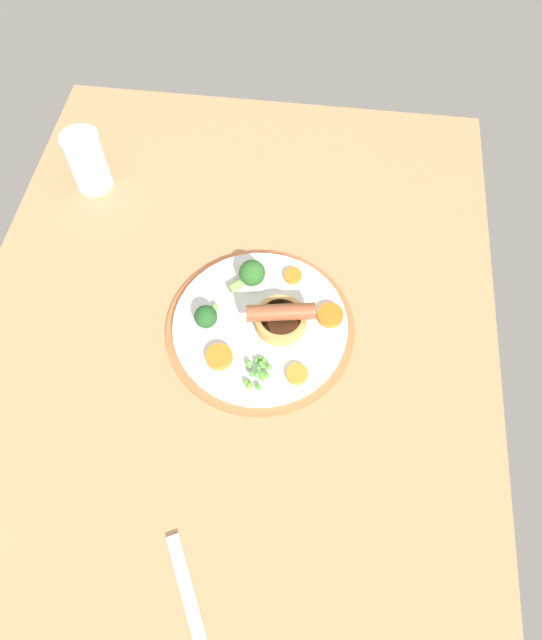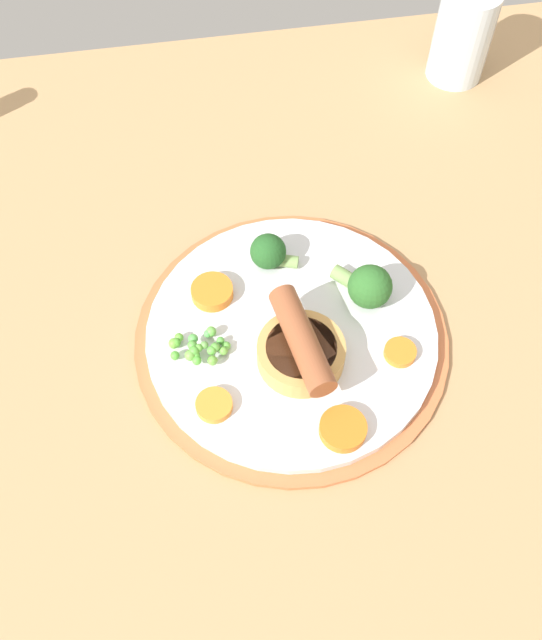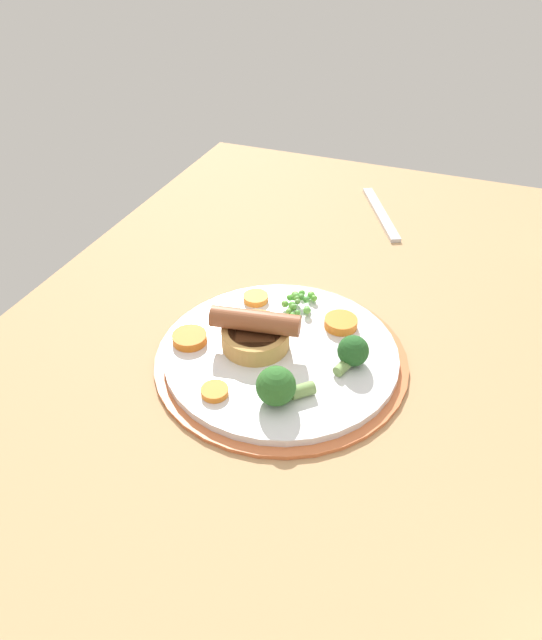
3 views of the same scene
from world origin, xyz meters
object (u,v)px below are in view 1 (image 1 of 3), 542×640
at_px(broccoli_floret_far, 251,274).
at_px(fork, 193,612).
at_px(pea_pile, 258,372).
at_px(carrot_slice_6, 293,276).
at_px(carrot_slice_1, 219,357).
at_px(carrot_slice_5, 330,315).
at_px(sausage_pudding, 281,318).
at_px(drinking_glass, 87,161).
at_px(dinner_plate, 260,326).
at_px(broccoli_floret_near, 206,316).
at_px(carrot_slice_2, 297,374).

bearing_deg(broccoli_floret_far, fork, -133.14).
height_order(pea_pile, carrot_slice_6, pea_pile).
height_order(carrot_slice_1, carrot_slice_5, same).
bearing_deg(sausage_pudding, carrot_slice_6, -105.85).
bearing_deg(carrot_slice_1, drinking_glass, 40.94).
relative_size(dinner_plate, broccoli_floret_far, 5.44).
relative_size(dinner_plate, drinking_glass, 2.71).
relative_size(broccoli_floret_near, carrot_slice_5, 1.17).
bearing_deg(pea_pile, carrot_slice_5, -41.22).
bearing_deg(broccoli_floret_near, carrot_slice_6, 148.08).
height_order(dinner_plate, carrot_slice_2, carrot_slice_2).
relative_size(carrot_slice_5, drinking_glass, 0.37).
distance_m(pea_pile, broccoli_floret_far, 0.16).
bearing_deg(sausage_pudding, broccoli_floret_far, -63.04).
distance_m(pea_pile, broccoli_floret_near, 0.12).
xyz_separation_m(carrot_slice_1, carrot_slice_5, (0.09, -0.15, -0.00)).
xyz_separation_m(carrot_slice_1, carrot_slice_2, (-0.01, -0.11, -0.00)).
bearing_deg(pea_pile, carrot_slice_6, -10.30).
bearing_deg(broccoli_floret_near, broccoli_floret_far, 164.61).
height_order(carrot_slice_2, carrot_slice_6, same).
height_order(sausage_pudding, carrot_slice_5, sausage_pudding).
relative_size(broccoli_floret_near, carrot_slice_2, 1.47).
bearing_deg(carrot_slice_1, broccoli_floret_near, 26.01).
bearing_deg(sausage_pudding, broccoli_floret_near, -4.87).
height_order(broccoli_floret_near, carrot_slice_6, broccoli_floret_near).
bearing_deg(drinking_glass, carrot_slice_2, -130.40).
bearing_deg(sausage_pudding, carrot_slice_2, 102.46).
distance_m(broccoli_floret_far, carrot_slice_1, 0.14).
bearing_deg(carrot_slice_5, carrot_slice_2, 158.78).
height_order(carrot_slice_6, drinking_glass, drinking_glass).
distance_m(sausage_pudding, broccoli_floret_far, 0.09).
height_order(broccoli_floret_far, carrot_slice_1, broccoli_floret_far).
bearing_deg(broccoli_floret_far, carrot_slice_1, -143.58).
xyz_separation_m(pea_pile, drinking_glass, (0.34, 0.34, 0.03)).
xyz_separation_m(fork, drinking_glass, (0.65, 0.30, 0.05)).
bearing_deg(sausage_pudding, carrot_slice_1, 30.18).
bearing_deg(carrot_slice_2, broccoli_floret_near, 63.51).
height_order(sausage_pudding, broccoli_floret_far, sausage_pudding).
distance_m(pea_pile, drinking_glass, 0.48).
xyz_separation_m(carrot_slice_2, carrot_slice_6, (0.17, 0.02, -0.00)).
bearing_deg(sausage_pudding, carrot_slice_5, -173.27).
distance_m(sausage_pudding, carrot_slice_2, 0.09).
relative_size(sausage_pudding, carrot_slice_1, 2.63).
xyz_separation_m(carrot_slice_6, fork, (-0.48, 0.07, -0.01)).
xyz_separation_m(broccoli_floret_near, carrot_slice_1, (-0.06, -0.03, -0.01)).
height_order(carrot_slice_6, fork, carrot_slice_6).
bearing_deg(dinner_plate, carrot_slice_2, -140.95).
distance_m(dinner_plate, pea_pile, 0.09).
bearing_deg(carrot_slice_5, drinking_glass, 61.71).
distance_m(dinner_plate, carrot_slice_2, 0.10).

